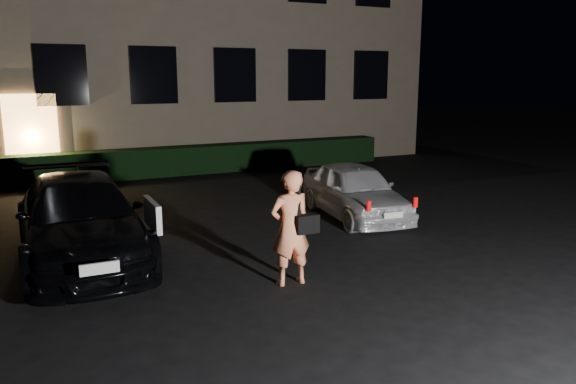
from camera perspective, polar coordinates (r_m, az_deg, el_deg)
name	(u,v)px	position (r m, az deg, el deg)	size (l,w,h in m)	color
ground	(338,295)	(7.99, 5.12, -10.37)	(80.00, 80.00, 0.00)	black
hedge	(161,162)	(17.46, -12.75, 3.00)	(15.00, 0.70, 0.85)	black
sedan	(80,219)	(9.90, -20.37, -2.58)	(2.02, 4.77, 1.35)	black
hatch	(355,190)	(12.10, 6.81, 0.17)	(1.81, 3.60, 1.18)	silver
man	(291,228)	(8.10, 0.28, -3.64)	(0.69, 0.41, 1.70)	#FD8E5E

